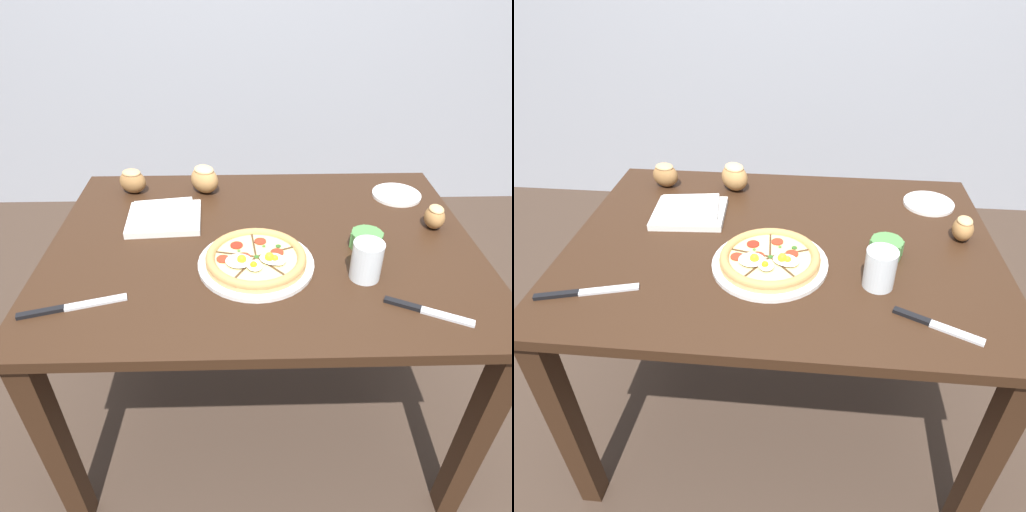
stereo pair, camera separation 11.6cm
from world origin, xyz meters
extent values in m
plane|color=#3D2D23|center=(0.00, 0.00, 0.00)|extent=(12.00, 12.00, 0.00)
cube|color=#331E11|center=(0.00, 0.00, 0.71)|extent=(1.19, 0.87, 0.03)
cube|color=#331E11|center=(-0.54, -0.38, 0.35)|extent=(0.06, 0.06, 0.69)
cube|color=#331E11|center=(0.54, -0.38, 0.35)|extent=(0.06, 0.06, 0.69)
cube|color=#331E11|center=(-0.54, 0.38, 0.35)|extent=(0.06, 0.06, 0.69)
cube|color=#331E11|center=(0.54, 0.38, 0.35)|extent=(0.06, 0.06, 0.69)
cylinder|color=white|center=(-0.02, -0.11, 0.73)|extent=(0.30, 0.30, 0.01)
cylinder|color=tan|center=(-0.02, -0.11, 0.74)|extent=(0.26, 0.26, 0.01)
cylinder|color=#E0CC84|center=(-0.02, -0.11, 0.75)|extent=(0.22, 0.22, 0.00)
torus|color=tan|center=(-0.02, -0.11, 0.75)|extent=(0.26, 0.26, 0.03)
cube|color=#472D19|center=(0.01, -0.15, 0.75)|extent=(0.08, 0.09, 0.00)
cube|color=#472D19|center=(0.03, -0.09, 0.75)|extent=(0.10, 0.05, 0.00)
cube|color=#472D19|center=(-0.03, -0.06, 0.75)|extent=(0.01, 0.11, 0.00)
cube|color=#472D19|center=(-0.08, -0.10, 0.75)|extent=(0.11, 0.03, 0.00)
cube|color=#472D19|center=(-0.05, -0.16, 0.75)|extent=(0.06, 0.10, 0.00)
cylinder|color=red|center=(-0.11, -0.12, 0.75)|extent=(0.03, 0.03, 0.00)
cylinder|color=red|center=(-0.01, -0.04, 0.75)|extent=(0.03, 0.03, 0.00)
cylinder|color=red|center=(0.03, -0.10, 0.75)|extent=(0.03, 0.03, 0.00)
cylinder|color=red|center=(-0.05, -0.11, 0.75)|extent=(0.04, 0.04, 0.00)
cylinder|color=red|center=(-0.07, -0.06, 0.75)|extent=(0.03, 0.03, 0.00)
ellipsoid|color=white|center=(-0.07, -0.14, 0.76)|extent=(0.08, 0.07, 0.01)
sphere|color=#F4AD1E|center=(-0.06, -0.14, 0.76)|extent=(0.02, 0.02, 0.02)
ellipsoid|color=white|center=(-0.03, -0.16, 0.76)|extent=(0.05, 0.06, 0.01)
sphere|color=orange|center=(-0.03, -0.16, 0.76)|extent=(0.02, 0.02, 0.02)
ellipsoid|color=white|center=(0.02, -0.13, 0.76)|extent=(0.08, 0.07, 0.01)
sphere|color=#F4AD1E|center=(0.01, -0.13, 0.76)|extent=(0.03, 0.03, 0.03)
ellipsoid|color=white|center=(0.03, -0.13, 0.76)|extent=(0.06, 0.07, 0.01)
sphere|color=#F4AD1E|center=(0.02, -0.14, 0.76)|extent=(0.02, 0.02, 0.02)
cylinder|color=#2D5B1E|center=(-0.02, -0.11, 0.75)|extent=(0.01, 0.01, 0.00)
cylinder|color=#2D5B1E|center=(0.04, -0.07, 0.75)|extent=(0.01, 0.01, 0.00)
cylinder|color=#477A2D|center=(-0.05, -0.12, 0.75)|extent=(0.02, 0.02, 0.00)
cylinder|color=#2D5B1E|center=(-0.08, -0.13, 0.75)|extent=(0.01, 0.01, 0.00)
cylinder|color=#477A2D|center=(-0.07, -0.08, 0.75)|extent=(0.01, 0.01, 0.00)
cylinder|color=#2D5B1E|center=(-0.03, -0.16, 0.75)|extent=(0.02, 0.02, 0.00)
cylinder|color=#477A2D|center=(0.00, -0.07, 0.75)|extent=(0.01, 0.01, 0.00)
cylinder|color=#2D5B1E|center=(-0.03, -0.16, 0.75)|extent=(0.01, 0.01, 0.00)
cylinder|color=#4C8442|center=(0.28, -0.04, 0.74)|extent=(0.08, 0.08, 0.05)
cylinder|color=gold|center=(0.28, -0.04, 0.75)|extent=(0.07, 0.07, 0.03)
cylinder|color=#4C8442|center=(0.32, -0.04, 0.74)|extent=(0.01, 0.01, 0.04)
cylinder|color=#4C8442|center=(0.31, -0.01, 0.74)|extent=(0.01, 0.01, 0.04)
cylinder|color=#4C8442|center=(0.28, 0.01, 0.74)|extent=(0.01, 0.01, 0.04)
cylinder|color=#4C8442|center=(0.25, -0.01, 0.74)|extent=(0.01, 0.01, 0.04)
cylinder|color=#4C8442|center=(0.24, -0.04, 0.74)|extent=(0.01, 0.01, 0.04)
cylinder|color=#4C8442|center=(0.25, -0.07, 0.74)|extent=(0.01, 0.01, 0.04)
cylinder|color=#4C8442|center=(0.28, -0.08, 0.74)|extent=(0.01, 0.01, 0.04)
cylinder|color=#4C8442|center=(0.31, -0.07, 0.74)|extent=(0.01, 0.01, 0.04)
cube|color=silver|center=(-0.29, 0.12, 0.73)|extent=(0.23, 0.20, 0.02)
cube|color=silver|center=(-0.29, 0.12, 0.75)|extent=(0.20, 0.17, 0.02)
ellipsoid|color=#B27F47|center=(-0.18, 0.31, 0.76)|extent=(0.13, 0.13, 0.09)
ellipsoid|color=#EAB775|center=(-0.18, 0.31, 0.80)|extent=(0.09, 0.09, 0.03)
ellipsoid|color=#A3703D|center=(0.50, 0.07, 0.75)|extent=(0.07, 0.08, 0.06)
ellipsoid|color=tan|center=(0.50, 0.07, 0.78)|extent=(0.05, 0.06, 0.02)
ellipsoid|color=olive|center=(-0.42, 0.31, 0.76)|extent=(0.11, 0.09, 0.08)
ellipsoid|color=tan|center=(-0.42, 0.31, 0.79)|extent=(0.07, 0.07, 0.02)
cube|color=silver|center=(-0.40, -0.25, 0.72)|extent=(0.14, 0.06, 0.01)
cube|color=black|center=(-0.52, -0.29, 0.73)|extent=(0.10, 0.04, 0.01)
cube|color=silver|center=(0.40, -0.32, 0.72)|extent=(0.11, 0.07, 0.01)
cube|color=black|center=(0.31, -0.28, 0.73)|extent=(0.08, 0.05, 0.01)
cylinder|color=white|center=(0.25, -0.17, 0.77)|extent=(0.08, 0.08, 0.10)
cylinder|color=silver|center=(0.25, -0.17, 0.75)|extent=(0.07, 0.07, 0.06)
cylinder|color=white|center=(0.45, 0.26, 0.73)|extent=(0.16, 0.16, 0.01)
camera|label=1|loc=(-0.05, -1.07, 1.43)|focal=32.00mm
camera|label=2|loc=(0.07, -1.06, 1.43)|focal=32.00mm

